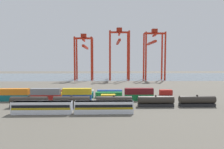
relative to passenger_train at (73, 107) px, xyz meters
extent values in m
plane|color=#5B564C|center=(5.46, 60.98, -2.14)|extent=(420.00, 420.00, 0.00)
cube|color=slate|center=(5.46, 156.27, -2.14)|extent=(400.00, 110.00, 0.01)
cube|color=silver|center=(-9.76, 0.00, -0.19)|extent=(18.62, 3.10, 3.90)
cube|color=#9E8414|center=(-9.76, 0.00, -0.29)|extent=(18.24, 3.14, 0.64)
cube|color=black|center=(-9.76, 0.00, 0.49)|extent=(17.87, 3.13, 0.90)
cube|color=slate|center=(-9.76, 0.00, 1.58)|extent=(18.43, 2.85, 0.36)
cube|color=silver|center=(9.76, 0.00, -0.19)|extent=(18.62, 3.10, 3.90)
cube|color=#9E8414|center=(9.76, 0.00, -0.29)|extent=(18.24, 3.14, 0.64)
cube|color=black|center=(9.76, 0.00, 0.49)|extent=(17.87, 3.13, 0.90)
cube|color=slate|center=(9.76, 0.00, 1.58)|extent=(18.43, 2.85, 0.36)
cube|color=#232326|center=(-17.35, 8.67, -1.59)|extent=(12.98, 2.50, 1.10)
cylinder|color=#2D2823|center=(-17.35, 8.67, 0.36)|extent=(12.98, 2.81, 2.81)
cylinder|color=#2D2823|center=(-17.35, 8.67, 1.94)|extent=(0.70, 0.70, 0.36)
cube|color=#232326|center=(-2.04, 8.67, -1.59)|extent=(12.98, 2.50, 1.10)
cylinder|color=#2D2823|center=(-2.04, 8.67, 0.36)|extent=(12.98, 2.81, 2.81)
cylinder|color=#2D2823|center=(-2.04, 8.67, 1.94)|extent=(0.70, 0.70, 0.36)
cube|color=#232326|center=(13.26, 8.67, -1.59)|extent=(12.98, 2.50, 1.10)
cylinder|color=#2D2823|center=(13.26, 8.67, 0.36)|extent=(12.98, 2.81, 2.81)
cylinder|color=#2D2823|center=(13.26, 8.67, 1.94)|extent=(0.70, 0.70, 0.36)
cube|color=#232326|center=(28.57, 8.67, -1.59)|extent=(12.98, 2.50, 1.10)
cylinder|color=#2D2823|center=(28.57, 8.67, 0.36)|extent=(12.98, 2.81, 2.81)
cylinder|color=#2D2823|center=(28.57, 8.67, 1.94)|extent=(0.70, 0.70, 0.36)
cube|color=#232326|center=(43.87, 8.67, -1.59)|extent=(12.98, 2.50, 1.10)
cylinder|color=#2D2823|center=(43.87, 8.67, 0.36)|extent=(12.98, 2.81, 2.81)
cylinder|color=#2D2823|center=(43.87, 8.67, 1.94)|extent=(0.70, 0.70, 0.36)
cube|color=#146066|center=(-28.09, 20.29, -0.84)|extent=(12.10, 2.44, 2.60)
cube|color=orange|center=(-28.09, 20.29, 1.76)|extent=(12.10, 2.44, 2.60)
cube|color=#AD211C|center=(-14.99, 20.29, -0.84)|extent=(12.10, 2.44, 2.60)
cube|color=slate|center=(-14.99, 20.29, 1.76)|extent=(12.10, 2.44, 2.60)
cube|color=#1C4299|center=(-1.89, 20.29, -0.84)|extent=(12.10, 2.44, 2.60)
cube|color=gold|center=(-1.89, 20.29, 1.76)|extent=(12.10, 2.44, 2.60)
cube|color=gold|center=(11.21, 20.29, -0.84)|extent=(6.04, 2.44, 2.60)
cube|color=#197538|center=(24.31, 20.29, -0.84)|extent=(12.10, 2.44, 2.60)
cube|color=maroon|center=(24.31, 20.29, 1.76)|extent=(12.10, 2.44, 2.60)
cube|color=orange|center=(-27.83, 26.57, -0.84)|extent=(12.10, 2.44, 2.60)
cube|color=gold|center=(-14.72, 26.57, -0.84)|extent=(12.10, 2.44, 2.60)
cube|color=#146066|center=(-1.60, 26.57, -0.84)|extent=(12.10, 2.44, 2.60)
cube|color=#197538|center=(11.52, 26.57, -0.84)|extent=(12.10, 2.44, 2.60)
cube|color=#146066|center=(-29.51, 32.86, -0.84)|extent=(12.10, 2.44, 2.60)
cube|color=maroon|center=(-15.67, 32.86, -0.84)|extent=(12.10, 2.44, 2.60)
cube|color=silver|center=(-1.83, 32.86, -0.84)|extent=(12.10, 2.44, 2.60)
cube|color=#1C4299|center=(12.02, 32.86, -0.84)|extent=(12.10, 2.44, 2.60)
cube|color=maroon|center=(25.86, 32.86, -0.84)|extent=(6.04, 2.44, 2.60)
cube|color=#AD211C|center=(39.70, 32.86, -0.84)|extent=(6.04, 2.44, 2.60)
cylinder|color=red|center=(-17.75, 110.44, 16.99)|extent=(1.50, 1.50, 38.26)
cylinder|color=red|center=(-2.91, 110.44, 16.99)|extent=(1.50, 1.50, 38.26)
cylinder|color=red|center=(-17.75, 122.30, 16.99)|extent=(1.50, 1.50, 38.26)
cylinder|color=red|center=(-2.91, 122.30, 16.99)|extent=(1.50, 1.50, 38.26)
cube|color=red|center=(-10.33, 116.37, 35.32)|extent=(16.43, 1.20, 1.60)
cube|color=red|center=(-10.33, 116.37, 33.72)|extent=(1.20, 13.46, 1.60)
cube|color=red|center=(-10.33, 130.33, 28.38)|extent=(2.00, 39.89, 2.00)
cube|color=maroon|center=(-10.33, 116.37, 37.72)|extent=(4.80, 4.00, 3.20)
cylinder|color=red|center=(13.41, 110.63, 19.74)|extent=(1.50, 1.50, 43.78)
cylinder|color=red|center=(30.33, 110.63, 19.74)|extent=(1.50, 1.50, 43.78)
cylinder|color=red|center=(13.41, 122.11, 19.74)|extent=(1.50, 1.50, 43.78)
cylinder|color=red|center=(30.33, 122.11, 19.74)|extent=(1.50, 1.50, 43.78)
cube|color=red|center=(21.87, 116.37, 40.83)|extent=(18.51, 1.20, 1.60)
cube|color=red|center=(21.87, 116.37, 39.23)|extent=(1.20, 13.09, 1.60)
cube|color=red|center=(21.87, 131.00, 33.51)|extent=(2.00, 41.81, 2.00)
cube|color=maroon|center=(21.87, 116.37, 43.23)|extent=(4.80, 4.00, 3.20)
cylinder|color=red|center=(45.43, 111.33, 19.31)|extent=(1.50, 1.50, 42.90)
cylinder|color=red|center=(62.71, 111.33, 19.31)|extent=(1.50, 1.50, 42.90)
cylinder|color=red|center=(45.43, 121.41, 19.31)|extent=(1.50, 1.50, 42.90)
cylinder|color=red|center=(62.71, 121.41, 19.31)|extent=(1.50, 1.50, 42.90)
cube|color=red|center=(54.07, 116.37, 39.96)|extent=(18.88, 1.20, 1.60)
cube|color=red|center=(54.07, 116.37, 38.36)|extent=(1.20, 11.68, 1.60)
cube|color=red|center=(54.07, 127.82, 32.58)|extent=(2.00, 32.73, 2.00)
cube|color=maroon|center=(54.07, 116.37, 42.36)|extent=(4.80, 4.00, 3.20)
camera|label=1|loc=(10.76, -60.96, 14.32)|focal=31.07mm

